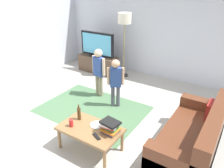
{
  "coord_description": "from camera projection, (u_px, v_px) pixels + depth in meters",
  "views": [
    {
      "loc": [
        2.2,
        -2.81,
        2.54
      ],
      "look_at": [
        0.0,
        0.6,
        0.65
      ],
      "focal_mm": 35.67,
      "sensor_mm": 36.0,
      "label": 1
    }
  ],
  "objects": [
    {
      "name": "tv_remote",
      "position": [
        97.0,
        136.0,
        3.32
      ],
      "size": [
        0.17,
        0.11,
        0.02
      ],
      "primitive_type": "cube",
      "rotation": [
        0.0,
        0.0,
        -0.42
      ],
      "color": "black",
      "rests_on": "coffee_table"
    },
    {
      "name": "plate",
      "position": [
        97.0,
        125.0,
        3.58
      ],
      "size": [
        0.22,
        0.22,
        0.02
      ],
      "color": "white",
      "rests_on": "coffee_table"
    },
    {
      "name": "tv_stand",
      "position": [
        98.0,
        64.0,
        6.72
      ],
      "size": [
        1.2,
        0.44,
        0.5
      ],
      "color": "#4C3828",
      "rests_on": "ground"
    },
    {
      "name": "book_stack",
      "position": [
        110.0,
        126.0,
        3.4
      ],
      "size": [
        0.32,
        0.26,
        0.2
      ],
      "color": "#334CA5",
      "rests_on": "coffee_table"
    },
    {
      "name": "ground",
      "position": [
        95.0,
        125.0,
        4.29
      ],
      "size": [
        7.8,
        7.8,
        0.0
      ],
      "primitive_type": "plane",
      "color": "#B2ADA3"
    },
    {
      "name": "child_center",
      "position": [
        116.0,
        79.0,
        4.69
      ],
      "size": [
        0.32,
        0.23,
        1.08
      ],
      "color": "#4C4C59",
      "rests_on": "ground"
    },
    {
      "name": "tv",
      "position": [
        97.0,
        45.0,
        6.45
      ],
      "size": [
        1.1,
        0.28,
        0.71
      ],
      "color": "black",
      "rests_on": "tv_stand"
    },
    {
      "name": "bottle",
      "position": [
        79.0,
        113.0,
        3.7
      ],
      "size": [
        0.06,
        0.06,
        0.28
      ],
      "color": "#4C3319",
      "rests_on": "coffee_table"
    },
    {
      "name": "coffee_table",
      "position": [
        90.0,
        131.0,
        3.54
      ],
      "size": [
        1.0,
        0.6,
        0.42
      ],
      "color": "olive",
      "rests_on": "ground"
    },
    {
      "name": "couch",
      "position": [
        195.0,
        140.0,
        3.46
      ],
      "size": [
        0.8,
        1.8,
        0.86
      ],
      "color": "brown",
      "rests_on": "ground"
    },
    {
      "name": "child_near_tv",
      "position": [
        99.0,
        68.0,
        5.13
      ],
      "size": [
        0.38,
        0.19,
        1.16
      ],
      "color": "gray",
      "rests_on": "ground"
    },
    {
      "name": "soda_can",
      "position": [
        71.0,
        123.0,
        3.54
      ],
      "size": [
        0.07,
        0.07,
        0.12
      ],
      "primitive_type": "cylinder",
      "color": "red",
      "rests_on": "coffee_table"
    },
    {
      "name": "wall_back",
      "position": [
        160.0,
        29.0,
        6.01
      ],
      "size": [
        6.0,
        0.12,
        2.7
      ],
      "primitive_type": "cube",
      "color": "silver",
      "rests_on": "ground"
    },
    {
      "name": "floor_lamp",
      "position": [
        125.0,
        22.0,
        5.89
      ],
      "size": [
        0.36,
        0.36,
        1.78
      ],
      "color": "#262626",
      "rests_on": "ground"
    },
    {
      "name": "area_rug",
      "position": [
        93.0,
        109.0,
        4.84
      ],
      "size": [
        2.2,
        1.6,
        0.01
      ],
      "primitive_type": "cube",
      "color": "#4C724C",
      "rests_on": "ground"
    }
  ]
}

